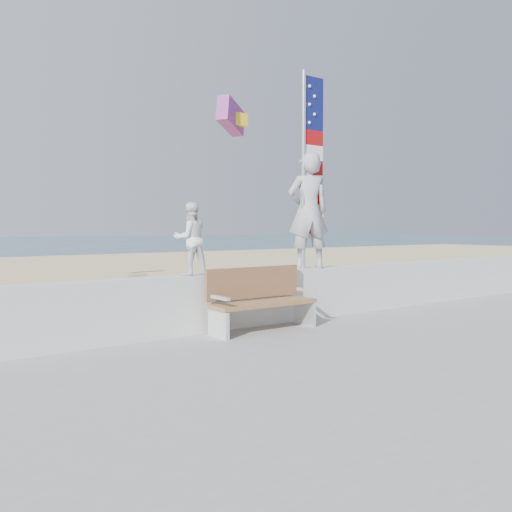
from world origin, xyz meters
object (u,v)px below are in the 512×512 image
(bench, at_px, (260,298))
(flag, at_px, (309,162))
(child, at_px, (191,239))
(adult, at_px, (308,211))

(bench, height_order, flag, flag)
(bench, bearing_deg, child, 155.59)
(bench, xyz_separation_m, flag, (1.43, 0.45, 2.30))
(adult, height_order, child, adult)
(child, distance_m, bench, 1.46)
(child, distance_m, flag, 2.78)
(bench, distance_m, flag, 2.75)
(child, bearing_deg, flag, -171.80)
(bench, bearing_deg, flag, 17.64)
(child, bearing_deg, adult, -171.79)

